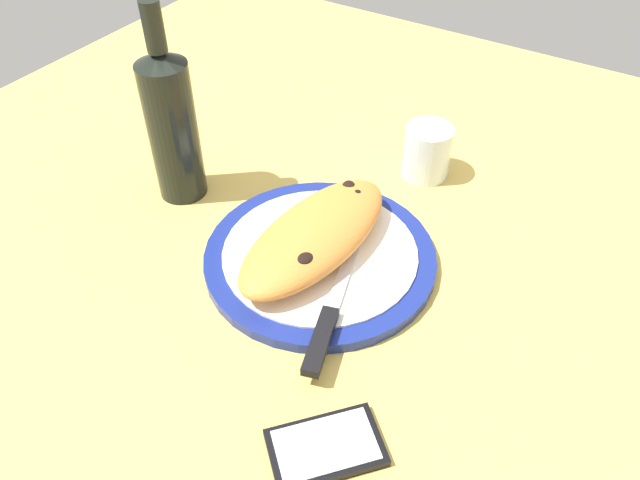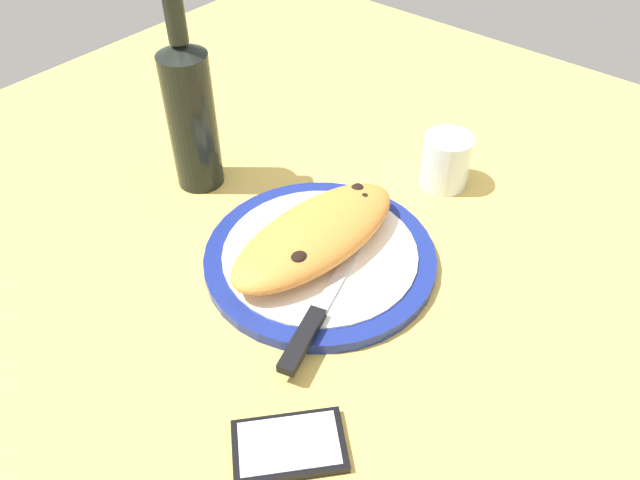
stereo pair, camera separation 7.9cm
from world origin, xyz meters
The scene contains 8 objects.
ground_plane centered at (0.00, 0.00, -1.50)cm, with size 150.00×150.00×3.00cm, color #DBB756.
plate centered at (0.00, 0.00, 0.89)cm, with size 30.35×30.35×1.87cm.
calzone centered at (-0.10, -0.74, 4.36)cm, with size 27.48×13.46×4.97cm.
fork centered at (0.24, -6.33, 2.07)cm, with size 17.36×3.33×0.40cm.
knife centered at (9.33, 7.00, 2.35)cm, with size 23.56×8.63×1.20cm.
smartphone centered at (22.55, 14.69, 0.56)cm, with size 13.01×12.67×1.16cm.
water_glass centered at (-25.07, 3.44, 3.50)cm, with size 7.16×7.16×8.13cm.
wine_bottle centered at (-2.04, -25.30, 11.71)cm, with size 6.97×6.97×28.76cm.
Camera 2 is at (44.71, 37.11, 57.50)cm, focal length 34.72 mm.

